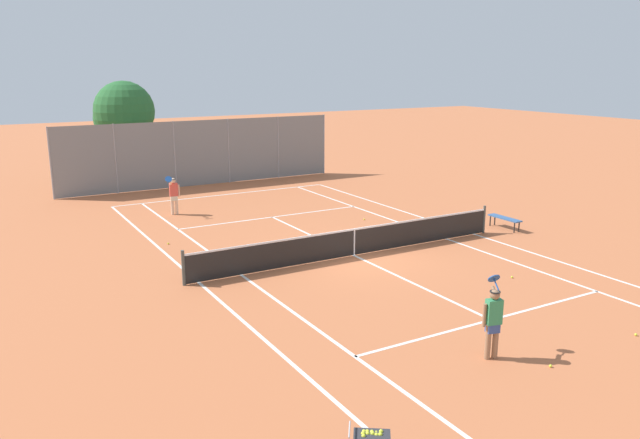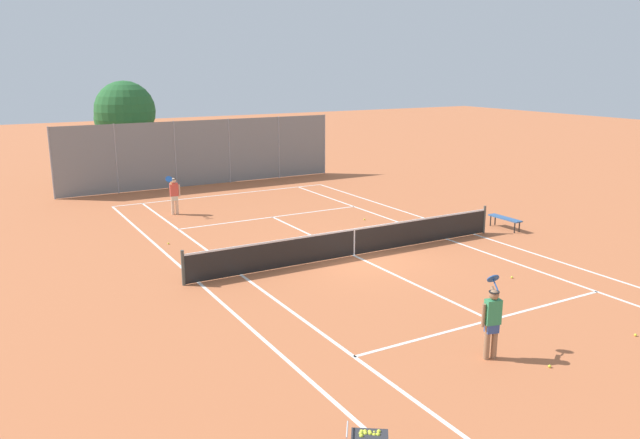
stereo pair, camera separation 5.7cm
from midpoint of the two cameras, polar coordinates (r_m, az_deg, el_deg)
ground_plane at (r=21.27m, az=3.20°, el=-3.31°), size 120.00×120.00×0.00m
court_line_markings at (r=21.27m, az=3.20°, el=-3.30°), size 11.10×23.90×0.01m
tennis_net at (r=21.13m, az=3.22°, el=-1.99°), size 12.00×0.10×1.07m
player_near_side at (r=14.22m, az=15.56°, el=-8.75°), size 0.80×0.71×1.77m
player_far_left at (r=27.59m, az=-13.13°, el=2.33°), size 0.74×0.72×1.77m
loose_tennis_ball_0 at (r=23.19m, az=-13.62°, el=-2.14°), size 0.07×0.07×0.07m
loose_tennis_ball_1 at (r=14.54m, az=20.36°, el=-12.46°), size 0.07×0.07×0.07m
loose_tennis_ball_2 at (r=24.67m, az=10.35°, el=-1.02°), size 0.07×0.07×0.07m
loose_tennis_ball_3 at (r=19.88m, az=17.22°, el=-5.07°), size 0.07×0.07×0.07m
loose_tennis_ball_4 at (r=26.13m, az=4.14°, el=0.02°), size 0.07×0.07×0.07m
loose_tennis_ball_5 at (r=16.90m, az=26.97°, el=-9.39°), size 0.07×0.07×0.07m
courtside_bench at (r=25.63m, az=16.62°, el=0.05°), size 0.36×1.50×0.47m
back_fence at (r=34.16m, az=-10.61°, el=6.02°), size 15.19×0.08×3.50m
tree_behind_left at (r=35.79m, az=-17.56°, el=9.27°), size 3.23×3.23×5.52m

